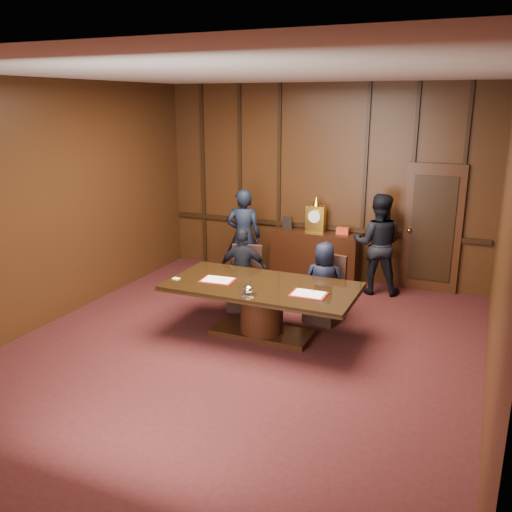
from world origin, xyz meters
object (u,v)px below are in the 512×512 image
(conference_table, at_px, (262,301))
(witness_right, at_px, (378,244))
(signatory_left, at_px, (243,270))
(witness_left, at_px, (244,236))
(sideboard, at_px, (315,254))
(signatory_right, at_px, (324,283))

(conference_table, xyz_separation_m, witness_right, (1.10, 2.44, 0.35))
(signatory_left, xyz_separation_m, witness_left, (-0.58, 1.28, 0.20))
(conference_table, relative_size, witness_right, 1.52)
(sideboard, distance_m, conference_table, 2.71)
(witness_left, bearing_deg, signatory_right, 128.04)
(witness_left, bearing_deg, conference_table, 102.88)
(signatory_right, bearing_deg, witness_right, -114.46)
(witness_right, bearing_deg, witness_left, 0.06)
(conference_table, bearing_deg, witness_left, 120.62)
(sideboard, bearing_deg, witness_left, -151.24)
(sideboard, relative_size, signatory_right, 1.30)
(witness_right, bearing_deg, signatory_left, 34.42)
(signatory_right, height_order, witness_right, witness_right)
(conference_table, xyz_separation_m, witness_left, (-1.23, 2.08, 0.34))
(signatory_left, xyz_separation_m, witness_right, (1.75, 1.64, 0.21))
(signatory_right, relative_size, witness_right, 0.72)
(signatory_left, distance_m, witness_left, 1.42)
(sideboard, bearing_deg, signatory_left, -106.57)
(sideboard, distance_m, signatory_right, 2.05)
(sideboard, height_order, conference_table, sideboard)
(signatory_left, distance_m, witness_right, 2.41)
(sideboard, xyz_separation_m, signatory_right, (0.73, -1.91, 0.13))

